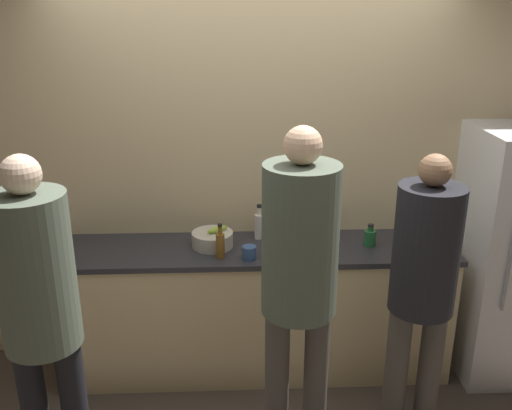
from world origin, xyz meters
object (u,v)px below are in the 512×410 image
at_px(person_left, 39,303).
at_px(bottle_green, 370,237).
at_px(utensil_crock, 283,235).
at_px(person_right, 423,277).
at_px(fruit_bowl, 213,239).
at_px(bottle_amber, 220,245).
at_px(person_center, 299,268).
at_px(potted_plant, 309,217).
at_px(cup_blue, 249,253).
at_px(bottle_clear, 259,225).
at_px(refrigerator, 511,255).

distance_m(person_left, bottle_green, 2.01).
distance_m(utensil_crock, bottle_green, 0.55).
bearing_deg(person_right, bottle_green, 102.09).
height_order(person_right, fruit_bowl, person_right).
distance_m(utensil_crock, bottle_amber, 0.44).
bearing_deg(bottle_green, person_center, -125.48).
bearing_deg(person_center, utensil_crock, 90.65).
relative_size(person_right, potted_plant, 6.40).
xyz_separation_m(bottle_amber, cup_blue, (0.17, -0.02, -0.05)).
height_order(person_right, bottle_clear, person_right).
distance_m(person_right, bottle_green, 0.65).
bearing_deg(refrigerator, potted_plant, 171.22).
xyz_separation_m(person_right, utensil_crock, (-0.69, 0.67, -0.03)).
bearing_deg(refrigerator, person_center, -153.67).
xyz_separation_m(person_left, bottle_amber, (0.82, 0.81, -0.08)).
bearing_deg(person_left, refrigerator, 18.86).
height_order(person_center, fruit_bowl, person_center).
height_order(utensil_crock, cup_blue, utensil_crock).
height_order(refrigerator, bottle_green, refrigerator).
height_order(person_right, cup_blue, person_right).
bearing_deg(cup_blue, bottle_green, 12.11).
height_order(refrigerator, person_center, person_center).
xyz_separation_m(person_center, cup_blue, (-0.23, 0.60, -0.19)).
height_order(person_right, potted_plant, person_right).
xyz_separation_m(refrigerator, bottle_clear, (-1.62, 0.19, 0.16)).
relative_size(utensil_crock, bottle_clear, 1.08).
xyz_separation_m(fruit_bowl, bottle_amber, (0.05, -0.17, 0.04)).
xyz_separation_m(utensil_crock, cup_blue, (-0.22, -0.20, -0.02)).
bearing_deg(person_right, bottle_clear, 136.95).
relative_size(person_center, person_right, 1.11).
bearing_deg(cup_blue, person_right, -27.07).
relative_size(fruit_bowl, bottle_amber, 1.18).
bearing_deg(fruit_bowl, cup_blue, -40.84).
height_order(bottle_green, bottle_amber, bottle_amber).
height_order(refrigerator, potted_plant, refrigerator).
bearing_deg(cup_blue, refrigerator, 4.25).
bearing_deg(potted_plant, refrigerator, -8.78).
bearing_deg(refrigerator, cup_blue, -175.75).
bearing_deg(potted_plant, utensil_crock, -146.20).
xyz_separation_m(person_center, bottle_amber, (-0.41, 0.62, -0.14)).
bearing_deg(cup_blue, person_center, -68.75).
bearing_deg(fruit_bowl, bottle_green, -1.60).
height_order(fruit_bowl, potted_plant, potted_plant).
bearing_deg(potted_plant, bottle_clear, -178.14).
bearing_deg(bottle_clear, potted_plant, 1.86).
distance_m(bottle_clear, cup_blue, 0.33).
distance_m(cup_blue, potted_plant, 0.53).
xyz_separation_m(person_center, potted_plant, (0.17, 0.92, -0.08)).
distance_m(person_left, person_right, 1.93).
distance_m(fruit_bowl, utensil_crock, 0.45).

